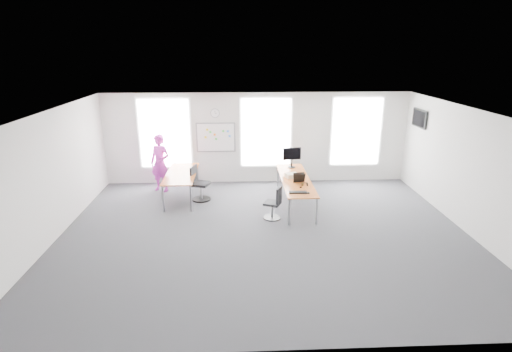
{
  "coord_description": "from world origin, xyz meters",
  "views": [
    {
      "loc": [
        -0.62,
        -8.91,
        4.39
      ],
      "look_at": [
        -0.16,
        1.2,
        1.1
      ],
      "focal_mm": 28.0,
      "sensor_mm": 36.0,
      "label": 1
    }
  ],
  "objects_px": {
    "headphones": "(305,184)",
    "monitor": "(292,156)",
    "desk_right": "(295,180)",
    "chair_right": "(274,205)",
    "chair_left": "(199,185)",
    "desk_left": "(181,175)",
    "keyboard": "(298,192)",
    "person": "(160,163)"
  },
  "relations": [
    {
      "from": "desk_right",
      "to": "headphones",
      "type": "distance_m",
      "value": 0.65
    },
    {
      "from": "person",
      "to": "desk_left",
      "type": "bearing_deg",
      "value": -20.9
    },
    {
      "from": "desk_left",
      "to": "chair_right",
      "type": "xyz_separation_m",
      "value": [
        2.65,
        -1.62,
        -0.34
      ]
    },
    {
      "from": "chair_right",
      "to": "chair_left",
      "type": "distance_m",
      "value": 2.59
    },
    {
      "from": "chair_right",
      "to": "person",
      "type": "bearing_deg",
      "value": -101.25
    },
    {
      "from": "desk_right",
      "to": "keyboard",
      "type": "relative_size",
      "value": 6.51
    },
    {
      "from": "monitor",
      "to": "keyboard",
      "type": "bearing_deg",
      "value": -104.05
    },
    {
      "from": "chair_right",
      "to": "monitor",
      "type": "bearing_deg",
      "value": -175.3
    },
    {
      "from": "desk_left",
      "to": "keyboard",
      "type": "distance_m",
      "value": 3.68
    },
    {
      "from": "keyboard",
      "to": "monitor",
      "type": "distance_m",
      "value": 2.32
    },
    {
      "from": "desk_left",
      "to": "desk_right",
      "type": "bearing_deg",
      "value": -9.31
    },
    {
      "from": "desk_left",
      "to": "headphones",
      "type": "distance_m",
      "value": 3.71
    },
    {
      "from": "monitor",
      "to": "chair_left",
      "type": "bearing_deg",
      "value": -176.92
    },
    {
      "from": "desk_right",
      "to": "person",
      "type": "distance_m",
      "value": 4.29
    },
    {
      "from": "desk_left",
      "to": "chair_left",
      "type": "distance_m",
      "value": 0.61
    },
    {
      "from": "desk_left",
      "to": "monitor",
      "type": "height_order",
      "value": "monitor"
    },
    {
      "from": "desk_left",
      "to": "chair_left",
      "type": "height_order",
      "value": "chair_left"
    },
    {
      "from": "desk_right",
      "to": "headphones",
      "type": "relative_size",
      "value": 18.32
    },
    {
      "from": "chair_left",
      "to": "keyboard",
      "type": "xyz_separation_m",
      "value": [
        2.74,
        -1.57,
        0.31
      ]
    },
    {
      "from": "monitor",
      "to": "desk_right",
      "type": "bearing_deg",
      "value": -102.81
    },
    {
      "from": "desk_left",
      "to": "keyboard",
      "type": "height_order",
      "value": "desk_left"
    },
    {
      "from": "desk_right",
      "to": "headphones",
      "type": "bearing_deg",
      "value": -75.04
    },
    {
      "from": "desk_right",
      "to": "headphones",
      "type": "height_order",
      "value": "headphones"
    },
    {
      "from": "chair_right",
      "to": "chair_left",
      "type": "bearing_deg",
      "value": -101.68
    },
    {
      "from": "desk_right",
      "to": "desk_left",
      "type": "xyz_separation_m",
      "value": [
        -3.35,
        0.55,
        0.03
      ]
    },
    {
      "from": "desk_right",
      "to": "keyboard",
      "type": "xyz_separation_m",
      "value": [
        -0.09,
        -1.15,
        0.06
      ]
    },
    {
      "from": "desk_right",
      "to": "desk_left",
      "type": "distance_m",
      "value": 3.39
    },
    {
      "from": "chair_left",
      "to": "monitor",
      "type": "distance_m",
      "value": 3.03
    },
    {
      "from": "chair_left",
      "to": "keyboard",
      "type": "distance_m",
      "value": 3.17
    },
    {
      "from": "desk_right",
      "to": "keyboard",
      "type": "height_order",
      "value": "keyboard"
    },
    {
      "from": "chair_right",
      "to": "monitor",
      "type": "distance_m",
      "value": 2.44
    },
    {
      "from": "headphones",
      "to": "keyboard",
      "type": "bearing_deg",
      "value": -109.07
    },
    {
      "from": "headphones",
      "to": "desk_right",
      "type": "bearing_deg",
      "value": 111.51
    },
    {
      "from": "desk_right",
      "to": "chair_right",
      "type": "relative_size",
      "value": 3.46
    },
    {
      "from": "keyboard",
      "to": "headphones",
      "type": "relative_size",
      "value": 2.81
    },
    {
      "from": "desk_right",
      "to": "chair_left",
      "type": "relative_size",
      "value": 2.97
    },
    {
      "from": "person",
      "to": "monitor",
      "type": "height_order",
      "value": "person"
    },
    {
      "from": "desk_right",
      "to": "keyboard",
      "type": "bearing_deg",
      "value": -94.37
    },
    {
      "from": "headphones",
      "to": "monitor",
      "type": "bearing_deg",
      "value": 100.75
    },
    {
      "from": "desk_left",
      "to": "person",
      "type": "xyz_separation_m",
      "value": [
        -0.74,
        0.72,
        0.18
      ]
    },
    {
      "from": "chair_right",
      "to": "keyboard",
      "type": "xyz_separation_m",
      "value": [
        0.61,
        -0.09,
        0.37
      ]
    },
    {
      "from": "headphones",
      "to": "chair_left",
      "type": "bearing_deg",
      "value": 167.37
    }
  ]
}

